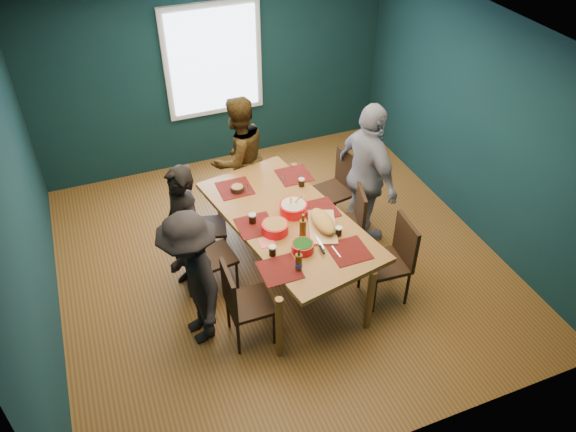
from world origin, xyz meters
name	(u,v)px	position (x,y,z in m)	size (l,w,h in m)	color
room	(269,152)	(0.00, 0.27, 1.37)	(5.01, 5.01, 2.71)	olive
dining_table	(288,224)	(0.01, -0.25, 0.77)	(1.52, 2.40, 0.85)	olive
chair_left_far	(201,222)	(-0.80, 0.44, 0.51)	(0.47, 0.47, 0.88)	black
chair_left_mid	(206,253)	(-0.89, -0.14, 0.54)	(0.47, 0.47, 0.93)	black
chair_left_near	(240,299)	(-0.76, -0.94, 0.56)	(0.44, 0.44, 0.96)	black
chair_right_far	(339,183)	(1.00, 0.49, 0.56)	(0.50, 0.50, 0.96)	black
chair_right_mid	(351,219)	(0.83, -0.18, 0.54)	(0.51, 0.51, 0.93)	black
chair_right_near	(395,255)	(0.96, -0.94, 0.58)	(0.48, 0.48, 1.00)	black
person_far_left	(185,233)	(-1.07, -0.03, 0.79)	(0.58, 0.38, 1.59)	black
person_back	(239,158)	(-0.11, 1.11, 0.82)	(0.79, 0.62, 1.63)	black
person_right	(368,176)	(1.13, 0.06, 0.91)	(1.07, 0.44, 1.82)	white
person_near_left	(192,280)	(-1.16, -0.72, 0.77)	(0.99, 0.57, 1.54)	black
bowl_salad	(275,227)	(-0.20, -0.43, 0.91)	(0.28, 0.28, 0.12)	red
bowl_dumpling	(293,208)	(0.10, -0.20, 0.91)	(0.30, 0.30, 0.28)	red
bowl_herbs	(303,247)	(-0.05, -0.80, 0.90)	(0.23, 0.23, 0.10)	red
cutting_board	(323,223)	(0.28, -0.54, 0.92)	(0.45, 0.72, 0.15)	tan
small_bowl	(237,188)	(-0.34, 0.42, 0.88)	(0.16, 0.16, 0.07)	black
beer_bottle_a	(299,262)	(-0.19, -1.03, 0.94)	(0.07, 0.07, 0.26)	#4D2E0D
beer_bottle_b	(303,228)	(0.04, -0.58, 0.95)	(0.07, 0.07, 0.27)	#4D2E0D
cola_glass_a	(272,250)	(-0.35, -0.74, 0.91)	(0.08, 0.08, 0.11)	black
cola_glass_b	(339,231)	(0.39, -0.71, 0.90)	(0.07, 0.07, 0.10)	black
cola_glass_c	(302,182)	(0.37, 0.24, 0.90)	(0.07, 0.07, 0.10)	black
cola_glass_d	(252,218)	(-0.37, -0.19, 0.91)	(0.08, 0.08, 0.11)	black
napkin_a	(318,205)	(0.40, -0.16, 0.85)	(0.13, 0.13, 0.00)	#F26E66
napkin_b	(267,242)	(-0.34, -0.55, 0.85)	(0.16, 0.16, 0.00)	#F26E66
napkin_c	(351,252)	(0.39, -0.99, 0.85)	(0.12, 0.12, 0.00)	#F26E66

